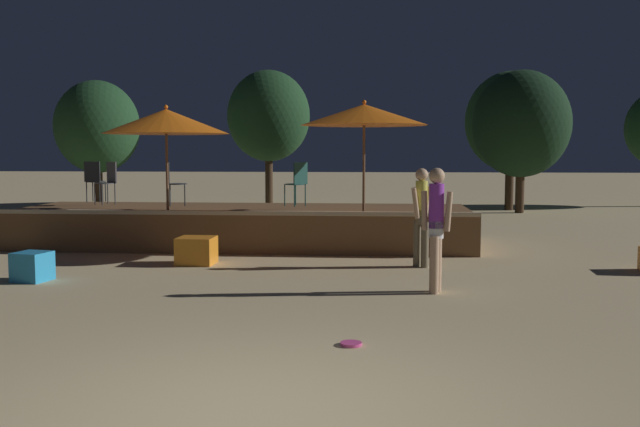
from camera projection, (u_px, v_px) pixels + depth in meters
ground_plane at (253, 420)px, 5.23m from camera, size 120.00×120.00×0.00m
wooden_deck at (243, 226)px, 15.09m from camera, size 9.49×3.22×0.83m
patio_umbrella_0 at (364, 115)px, 13.44m from camera, size 2.41×2.41×2.92m
patio_umbrella_1 at (166, 122)px, 13.57m from camera, size 2.40×2.40×2.84m
cube_seat_0 at (197, 251)px, 12.39m from camera, size 0.63×0.63×0.47m
cube_seat_1 at (32, 267)px, 10.77m from camera, size 0.56×0.56×0.44m
person_0 at (421, 214)px, 12.01m from camera, size 0.39×0.45×1.68m
person_1 at (436, 225)px, 9.83m from camera, size 0.45×0.29×1.74m
bistro_chair_0 at (94, 178)px, 15.70m from camera, size 0.40×0.40×0.90m
bistro_chair_1 at (108, 179)px, 15.06m from camera, size 0.48×0.48×0.90m
bistro_chair_2 at (298, 180)px, 14.54m from camera, size 0.48×0.48×0.90m
bistro_chair_3 at (173, 179)px, 14.68m from camera, size 0.43×0.42×0.90m
frisbee_disc at (351, 344)px, 7.22m from camera, size 0.22×0.22×0.03m
background_tree_0 at (269, 116)px, 26.02m from camera, size 3.02×3.02×4.89m
background_tree_2 at (521, 124)px, 22.35m from camera, size 3.05×3.05×4.49m
background_tree_3 at (511, 122)px, 23.39m from camera, size 2.98×2.98×4.57m
background_tree_4 at (97, 127)px, 24.62m from camera, size 2.90×2.90×4.39m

